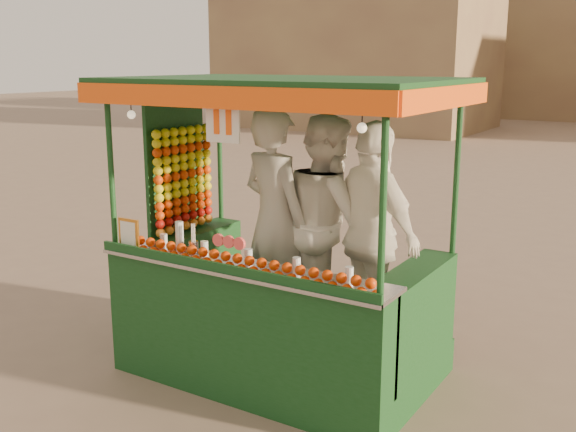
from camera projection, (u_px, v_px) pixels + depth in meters
The scene contains 6 objects.
ground at pixel (262, 355), 6.07m from camera, with size 90.00×90.00×0.00m, color #776255.
building_left at pixel (357, 50), 26.57m from camera, with size 10.00×6.00×6.00m, color #967F55.
juice_cart at pixel (269, 284), 5.57m from camera, with size 2.71×1.76×2.46m.
vendor_left at pixel (275, 220), 5.78m from camera, with size 0.81×0.64×1.94m.
vendor_middle at pixel (328, 224), 5.77m from camera, with size 1.15×1.15×1.89m.
vendor_right at pixel (373, 235), 5.45m from camera, with size 1.17×0.91×1.85m.
Camera 1 is at (3.18, -4.66, 2.59)m, focal length 42.10 mm.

